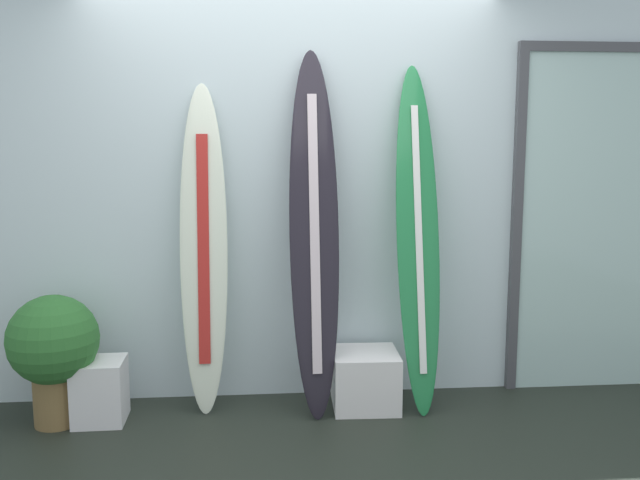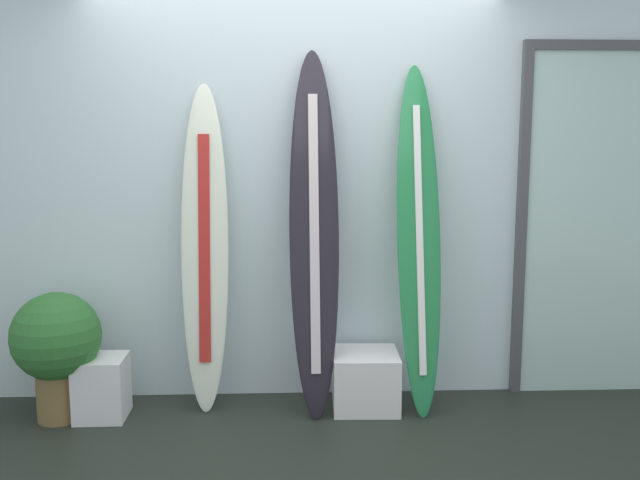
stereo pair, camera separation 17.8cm
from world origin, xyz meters
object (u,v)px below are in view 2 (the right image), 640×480
glass_door (609,216)px  surfboard_ivory (205,251)px  potted_plant (56,343)px  display_block_left (365,380)px  display_block_center (102,387)px  surfboard_charcoal (314,235)px  surfboard_emerald (419,242)px

glass_door → surfboard_ivory: bearing=-176.5°
surfboard_ivory → potted_plant: surfboard_ivory is taller
potted_plant → display_block_left: bearing=3.3°
surfboard_ivory → potted_plant: (-0.84, -0.19, -0.51)m
display_block_left → display_block_center: 1.57m
display_block_left → glass_door: bearing=8.6°
surfboard_ivory → display_block_center: bearing=-164.2°
surfboard_charcoal → display_block_center: (-1.25, -0.09, -0.88)m
surfboard_emerald → glass_door: size_ratio=0.93×
potted_plant → glass_door: bearing=5.8°
surfboard_emerald → glass_door: 1.28m
surfboard_ivory → surfboard_charcoal: size_ratio=0.91×
display_block_left → display_block_center: (-1.57, -0.09, 0.01)m
surfboard_charcoal → potted_plant: (-1.49, -0.10, -0.61)m
surfboard_charcoal → glass_door: (1.88, 0.24, 0.08)m
surfboard_ivory → potted_plant: size_ratio=2.59×
display_block_left → display_block_center: bearing=-176.8°
surfboard_emerald → display_block_left: size_ratio=5.10×
glass_door → display_block_center: bearing=-174.1°
surfboard_charcoal → potted_plant: bearing=-176.0°
display_block_center → potted_plant: size_ratio=0.48×
surfboard_ivory → glass_door: glass_door is taller
surfboard_charcoal → glass_door: 1.90m
display_block_center → display_block_left: bearing=3.2°
surfboard_ivory → display_block_center: size_ratio=5.38×
surfboard_ivory → surfboard_emerald: bearing=-3.3°
surfboard_charcoal → surfboard_emerald: 0.63m
surfboard_ivory → potted_plant: bearing=-167.5°
surfboard_charcoal → surfboard_emerald: size_ratio=1.04×
surfboard_emerald → display_block_center: size_ratio=5.70×
surfboard_charcoal → display_block_left: surfboard_charcoal is taller
surfboard_charcoal → display_block_center: size_ratio=5.92×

